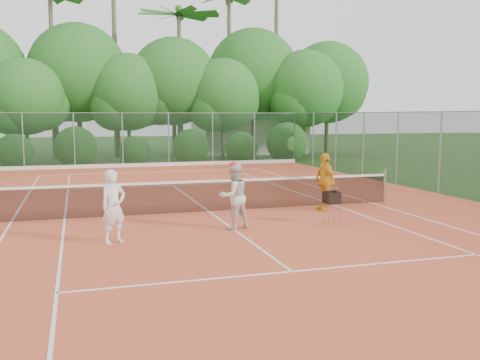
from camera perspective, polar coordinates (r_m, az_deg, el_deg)
name	(u,v)px	position (r m, az deg, el deg)	size (l,w,h in m)	color
ground	(209,213)	(15.98, -3.28, -3.50)	(120.00, 120.00, 0.00)	#224418
clay_court	(209,212)	(15.98, -3.28, -3.46)	(18.00, 36.00, 0.02)	#D05430
club_building	(249,133)	(41.30, 0.96, 4.99)	(8.00, 5.00, 3.00)	beige
tennis_net	(209,195)	(15.89, -3.29, -1.61)	(11.97, 0.10, 1.10)	gray
player_white	(113,207)	(12.31, -13.36, -2.78)	(0.61, 0.40, 1.66)	white
player_center_grp	(234,196)	(13.49, -0.68, -1.71)	(0.96, 0.84, 1.70)	silver
player_yellow	(325,182)	(16.37, 9.02, -0.17)	(1.02, 0.42, 1.74)	gold
ball_hopper	(332,198)	(14.40, 9.75, -1.94)	(0.37, 0.37, 0.85)	gray
stray_ball_a	(181,172)	(26.84, -6.26, 0.82)	(0.07, 0.07, 0.07)	#AAC52D
stray_ball_b	(181,171)	(27.63, -6.28, 0.99)	(0.07, 0.07, 0.07)	yellow
stray_ball_c	(157,173)	(26.86, -8.86, 0.78)	(0.07, 0.07, 0.07)	yellow
court_markings	(209,212)	(15.98, -3.28, -3.41)	(11.03, 23.83, 0.01)	white
fence_back	(146,140)	(30.53, -10.01, 4.25)	(18.07, 0.07, 3.00)	#19381E
tropical_treeline	(157,81)	(35.94, -8.86, 10.39)	(32.10, 8.49, 15.03)	brown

